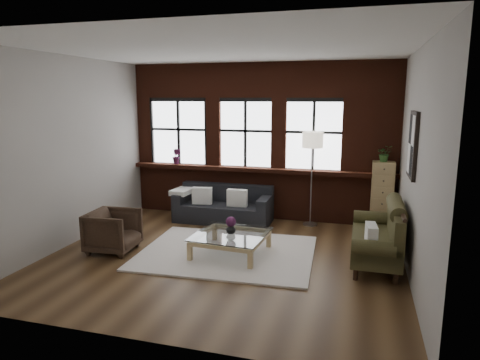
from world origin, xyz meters
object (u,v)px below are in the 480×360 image
(vintage_settee, at_px, (376,233))
(vase, at_px, (231,229))
(armchair, at_px, (113,231))
(floor_lamp, at_px, (312,176))
(dark_sofa, at_px, (223,205))
(drawer_chest, at_px, (382,196))
(coffee_table, at_px, (231,244))

(vintage_settee, bearing_deg, vase, -172.07)
(vintage_settee, bearing_deg, armchair, -170.84)
(vase, bearing_deg, floor_lamp, 62.53)
(floor_lamp, bearing_deg, dark_sofa, -172.27)
(vintage_settee, height_order, vase, vintage_settee)
(vintage_settee, height_order, armchair, vintage_settee)
(dark_sofa, bearing_deg, vintage_settee, -26.43)
(drawer_chest, bearing_deg, dark_sofa, -173.49)
(vintage_settee, xyz_separation_m, armchair, (-4.14, -0.67, -0.13))
(armchair, bearing_deg, vase, -83.10)
(vase, bearing_deg, drawer_chest, 41.69)
(armchair, relative_size, coffee_table, 0.68)
(vase, bearing_deg, vintage_settee, 7.93)
(drawer_chest, distance_m, floor_lamp, 1.38)
(dark_sofa, bearing_deg, vase, -68.25)
(dark_sofa, relative_size, vintage_settee, 1.10)
(drawer_chest, bearing_deg, vintage_settee, -94.84)
(vintage_settee, relative_size, coffee_table, 1.60)
(dark_sofa, height_order, floor_lamp, floor_lamp)
(drawer_chest, xyz_separation_m, floor_lamp, (-1.33, -0.11, 0.34))
(floor_lamp, bearing_deg, coffee_table, -117.47)
(armchair, xyz_separation_m, coffee_table, (1.92, 0.36, -0.17))
(vintage_settee, bearing_deg, floor_lamp, 124.95)
(floor_lamp, bearing_deg, vintage_settee, -55.05)
(armchair, bearing_deg, dark_sofa, -33.49)
(vase, relative_size, floor_lamp, 0.08)
(armchair, relative_size, drawer_chest, 0.57)
(armchair, distance_m, vase, 1.95)
(vintage_settee, bearing_deg, dark_sofa, 153.57)
(coffee_table, height_order, drawer_chest, drawer_chest)
(vintage_settee, height_order, floor_lamp, floor_lamp)
(coffee_table, xyz_separation_m, floor_lamp, (1.04, 2.00, 0.83))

